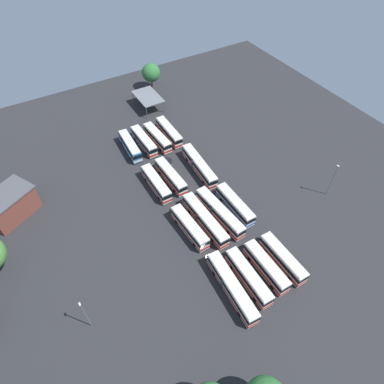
{
  "coord_description": "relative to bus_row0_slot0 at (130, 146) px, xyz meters",
  "views": [
    {
      "loc": [
        45.65,
        -27.86,
        60.42
      ],
      "look_at": [
        -1.08,
        -0.06,
        1.51
      ],
      "focal_mm": 31.84,
      "sensor_mm": 36.0,
      "label": 1
    }
  ],
  "objects": [
    {
      "name": "puddle_back_corner",
      "position": [
        24.47,
        -0.11,
        -1.83
      ],
      "size": [
        2.17,
        2.17,
        0.01
      ],
      "primitive_type": "cylinder",
      "color": "black",
      "rests_on": "ground_plane"
    },
    {
      "name": "bus_row3_slot0",
      "position": [
        47.48,
        -0.24,
        0.0
      ],
      "size": [
        15.1,
        3.43,
        3.46
      ],
      "color": "silver",
      "rests_on": "ground_plane"
    },
    {
      "name": "bus_row0_slot0",
      "position": [
        0.0,
        0.0,
        0.0
      ],
      "size": [
        11.71,
        3.11,
        3.46
      ],
      "color": "teal",
      "rests_on": "ground_plane"
    },
    {
      "name": "bus_row0_slot2",
      "position": [
        0.55,
        7.94,
        0.0
      ],
      "size": [
        11.78,
        2.97,
        3.46
      ],
      "color": "silver",
      "rests_on": "ground_plane"
    },
    {
      "name": "bus_row2_slot1",
      "position": [
        31.42,
        3.99,
        0.0
      ],
      "size": [
        15.02,
        2.75,
        3.46
      ],
      "color": "silver",
      "rests_on": "ground_plane"
    },
    {
      "name": "bus_row1_slot0",
      "position": [
        16.13,
        -0.25,
        0.0
      ],
      "size": [
        11.7,
        2.55,
        3.46
      ],
      "color": "silver",
      "rests_on": "ground_plane"
    },
    {
      "name": "puddle_near_shelter",
      "position": [
        12.22,
        14.26,
        -1.83
      ],
      "size": [
        1.44,
        1.44,
        0.01
      ],
      "primitive_type": "cylinder",
      "color": "black",
      "rests_on": "ground_plane"
    },
    {
      "name": "bus_row0_slot3",
      "position": [
        -0.07,
        11.93,
        0.0
      ],
      "size": [
        11.99,
        2.7,
        3.46
      ],
      "color": "silver",
      "rests_on": "ground_plane"
    },
    {
      "name": "bus_row2_slot3",
      "position": [
        31.32,
        12.09,
        0.0
      ],
      "size": [
        12.03,
        2.53,
        3.46
      ],
      "color": "silver",
      "rests_on": "ground_plane"
    },
    {
      "name": "lamp_post_by_building",
      "position": [
        40.15,
        -25.26,
        2.99
      ],
      "size": [
        0.56,
        0.28,
        8.81
      ],
      "color": "slate",
      "rests_on": "ground_plane"
    },
    {
      "name": "maintenance_shelter",
      "position": [
        -16.51,
        13.48,
        1.99
      ],
      "size": [
        10.49,
        6.59,
        4.01
      ],
      "color": "slate",
      "rests_on": "ground_plane"
    },
    {
      "name": "bus_row2_slot0",
      "position": [
        31.53,
        0.03,
        0.0
      ],
      "size": [
        11.74,
        2.93,
        3.46
      ],
      "color": "silver",
      "rests_on": "ground_plane"
    },
    {
      "name": "puddle_centre_drain",
      "position": [
        8.32,
        6.04,
        -1.83
      ],
      "size": [
        3.98,
        3.98,
        0.01
      ],
      "primitive_type": "cylinder",
      "color": "black",
      "rests_on": "ground_plane"
    },
    {
      "name": "bus_row3_slot3",
      "position": [
        47.65,
        12.05,
        0.0
      ],
      "size": [
        11.71,
        2.54,
        3.46
      ],
      "color": "silver",
      "rests_on": "ground_plane"
    },
    {
      "name": "depot_building",
      "position": [
        6.69,
        -31.74,
        1.34
      ],
      "size": [
        11.64,
        13.27,
        6.31
      ],
      "color": "brown",
      "rests_on": "ground_plane"
    },
    {
      "name": "tree_east_edge",
      "position": [
        -26.27,
        19.47,
        3.75
      ],
      "size": [
        5.97,
        5.97,
        8.58
      ],
      "color": "brown",
      "rests_on": "ground_plane"
    },
    {
      "name": "puddle_between_rows",
      "position": [
        39.45,
        0.69,
        -1.83
      ],
      "size": [
        2.71,
        2.71,
        0.01
      ],
      "primitive_type": "cylinder",
      "color": "black",
      "rests_on": "ground_plane"
    },
    {
      "name": "bus_row1_slot3",
      "position": [
        16.01,
        11.91,
        0.0
      ],
      "size": [
        15.1,
        3.47,
        3.46
      ],
      "color": "silver",
      "rests_on": "ground_plane"
    },
    {
      "name": "ground_plane",
      "position": [
        23.8,
        5.91,
        -1.83
      ],
      "size": [
        127.11,
        127.11,
        0.0
      ],
      "primitive_type": "plane",
      "color": "#28282B"
    },
    {
      "name": "bus_row1_slot1",
      "position": [
        15.71,
        3.93,
        0.0
      ],
      "size": [
        12.07,
        2.75,
        3.46
      ],
      "color": "silver",
      "rests_on": "ground_plane"
    },
    {
      "name": "bus_row0_slot1",
      "position": [
        -0.01,
        4.12,
        0.0
      ],
      "size": [
        11.75,
        2.61,
        3.46
      ],
      "color": "silver",
      "rests_on": "ground_plane"
    },
    {
      "name": "bus_row3_slot2",
      "position": [
        47.41,
        8.01,
        -0.0
      ],
      "size": [
        11.62,
        2.58,
        3.46
      ],
      "color": "silver",
      "rests_on": "ground_plane"
    },
    {
      "name": "lamp_post_far_corner",
      "position": [
        38.54,
        34.03,
        3.21
      ],
      "size": [
        0.56,
        0.28,
        9.24
      ],
      "color": "slate",
      "rests_on": "ground_plane"
    },
    {
      "name": "bus_row2_slot2",
      "position": [
        31.38,
        7.85,
        0.0
      ],
      "size": [
        15.1,
        3.45,
        3.46
      ],
      "color": "silver",
      "rests_on": "ground_plane"
    },
    {
      "name": "bus_row3_slot1",
      "position": [
        47.43,
        3.68,
        0.0
      ],
      "size": [
        12.56,
        2.79,
        3.46
      ],
      "color": "silver",
      "rests_on": "ground_plane"
    }
  ]
}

